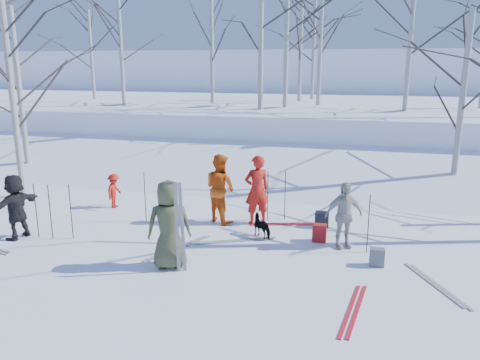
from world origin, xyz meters
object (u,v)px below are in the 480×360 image
(skier_olive_center, at_px, (169,225))
(skier_redor_behind, at_px, (220,188))
(skier_red_seated, at_px, (114,191))
(backpack_red, at_px, (319,233))
(skier_cream_east, at_px, (344,215))
(dog, at_px, (263,226))
(backpack_dark, at_px, (322,219))
(skier_red_north, at_px, (257,190))
(skier_grey_west, at_px, (16,207))
(backpack_grey, at_px, (377,257))

(skier_olive_center, bearing_deg, skier_redor_behind, -115.28)
(skier_red_seated, relative_size, backpack_red, 2.39)
(skier_red_seated, bearing_deg, skier_cream_east, -103.67)
(backpack_red, bearing_deg, skier_olive_center, -142.36)
(skier_red_seated, height_order, backpack_red, skier_red_seated)
(skier_redor_behind, distance_m, dog, 1.70)
(backpack_red, xyz_separation_m, backpack_dark, (-0.03, 1.03, -0.01))
(skier_red_seated, xyz_separation_m, backpack_dark, (5.99, -0.20, -0.30))
(skier_red_north, height_order, skier_grey_west, skier_red_north)
(skier_redor_behind, height_order, dog, skier_redor_behind)
(skier_cream_east, bearing_deg, skier_red_north, 126.16)
(skier_olive_center, height_order, dog, skier_olive_center)
(skier_redor_behind, distance_m, backpack_grey, 4.45)
(skier_red_north, relative_size, dog, 2.80)
(backpack_grey, bearing_deg, backpack_red, 139.47)
(skier_red_seated, xyz_separation_m, dog, (4.66, -1.27, -0.23))
(backpack_dark, bearing_deg, skier_red_north, -175.37)
(backpack_dark, bearing_deg, skier_redor_behind, -175.37)
(skier_grey_west, height_order, backpack_red, skier_grey_west)
(skier_cream_east, bearing_deg, dog, 146.77)
(skier_olive_center, xyz_separation_m, skier_cream_east, (3.39, 1.97, -0.15))
(skier_grey_west, bearing_deg, dog, 117.21)
(skier_olive_center, distance_m, backpack_red, 3.67)
(dog, bearing_deg, skier_grey_west, -38.64)
(backpack_dark, bearing_deg, backpack_grey, -58.33)
(backpack_red, distance_m, backpack_grey, 1.68)
(dog, bearing_deg, skier_red_north, -122.71)
(skier_olive_center, distance_m, skier_grey_west, 4.23)
(skier_red_seated, bearing_deg, backpack_grey, -108.74)
(skier_grey_west, bearing_deg, backpack_dark, 122.45)
(dog, xyz_separation_m, backpack_dark, (1.33, 1.06, -0.07))
(skier_red_north, bearing_deg, skier_grey_west, -6.77)
(skier_red_north, height_order, skier_cream_east, skier_red_north)
(skier_red_seated, bearing_deg, skier_olive_center, -138.37)
(skier_grey_west, relative_size, backpack_red, 3.74)
(skier_red_north, distance_m, skier_redor_behind, 0.97)
(skier_redor_behind, xyz_separation_m, skier_cream_east, (3.22, -1.05, -0.14))
(skier_cream_east, distance_m, backpack_dark, 1.49)
(skier_cream_east, xyz_separation_m, dog, (-1.89, 0.20, -0.49))
(skier_olive_center, height_order, skier_red_north, skier_olive_center)
(skier_olive_center, distance_m, skier_redor_behind, 3.02)
(skier_redor_behind, distance_m, skier_grey_west, 4.96)
(skier_red_north, xyz_separation_m, backpack_grey, (2.99, -1.98, -0.72))
(skier_red_seated, distance_m, skier_grey_west, 2.99)
(skier_red_north, xyz_separation_m, skier_cream_east, (2.25, -1.12, -0.14))
(skier_redor_behind, relative_size, backpack_grey, 4.79)
(skier_red_seated, height_order, backpack_dark, skier_red_seated)
(skier_red_north, bearing_deg, backpack_dark, 153.11)
(skier_red_seated, xyz_separation_m, backpack_grey, (7.29, -2.32, -0.31))
(skier_red_north, distance_m, backpack_red, 2.05)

